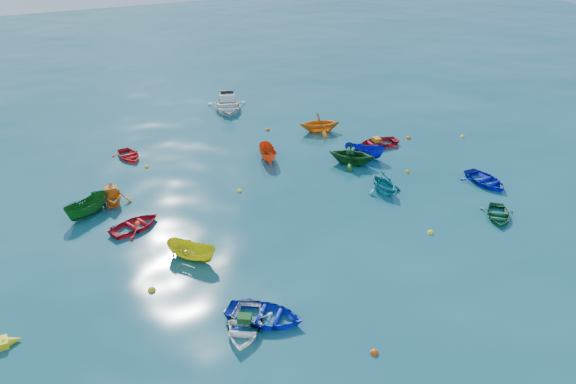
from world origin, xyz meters
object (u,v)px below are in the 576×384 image
dinghy_white_near (245,329)px  motorboat_white (228,110)px  dinghy_blue_sw (265,320)px  dinghy_blue_se (485,184)px

dinghy_white_near → motorboat_white: bearing=102.2°
dinghy_blue_sw → motorboat_white: (9.34, 25.82, 0.00)m
dinghy_white_near → dinghy_blue_se: size_ratio=0.98×
dinghy_blue_se → motorboat_white: 22.53m
dinghy_blue_se → dinghy_white_near: bearing=-161.6°
dinghy_white_near → motorboat_white: motorboat_white is taller
dinghy_blue_sw → dinghy_blue_se: dinghy_blue_sw is taller
dinghy_white_near → dinghy_blue_se: bearing=48.9°
dinghy_blue_sw → dinghy_blue_se: (17.93, 4.99, 0.00)m
dinghy_blue_sw → motorboat_white: size_ratio=0.71×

